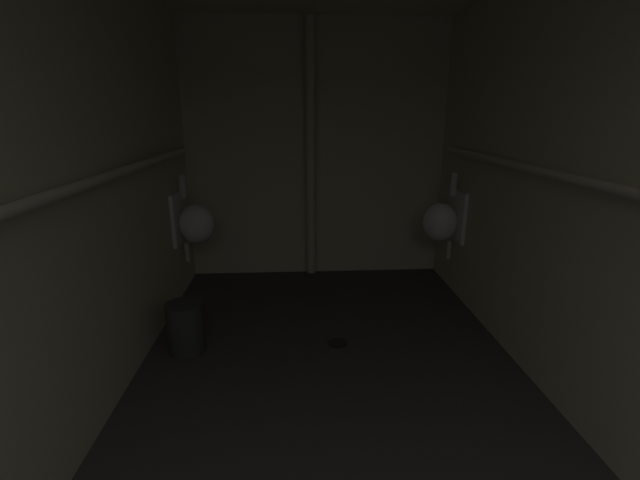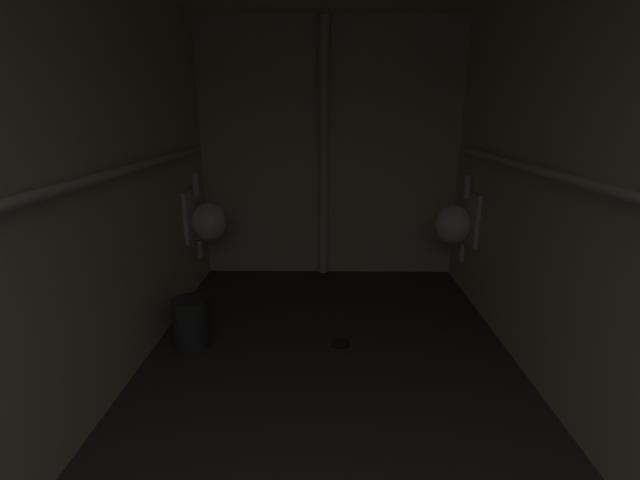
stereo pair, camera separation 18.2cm
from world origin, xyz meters
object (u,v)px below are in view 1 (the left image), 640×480
(urinal_left_mid, at_px, (194,223))
(standpipe_back_wall, at_px, (311,154))
(urinal_right_mid, at_px, (443,221))
(floor_drain, at_px, (338,343))
(waste_bin, at_px, (186,327))

(urinal_left_mid, distance_m, standpipe_back_wall, 1.22)
(urinal_right_mid, bearing_deg, standpipe_back_wall, 156.42)
(standpipe_back_wall, height_order, floor_drain, standpipe_back_wall)
(standpipe_back_wall, relative_size, waste_bin, 6.73)
(urinal_right_mid, relative_size, standpipe_back_wall, 0.33)
(floor_drain, bearing_deg, standpipe_back_wall, 95.60)
(urinal_left_mid, xyz_separation_m, waste_bin, (0.11, -0.94, -0.48))
(urinal_right_mid, xyz_separation_m, floor_drain, (-0.99, -0.86, -0.65))
(standpipe_back_wall, distance_m, waste_bin, 1.93)
(urinal_right_mid, bearing_deg, floor_drain, -138.99)
(urinal_right_mid, bearing_deg, waste_bin, -156.29)
(standpipe_back_wall, relative_size, floor_drain, 16.53)
(urinal_left_mid, height_order, floor_drain, urinal_left_mid)
(urinal_left_mid, height_order, standpipe_back_wall, standpipe_back_wall)
(urinal_right_mid, relative_size, floor_drain, 5.39)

